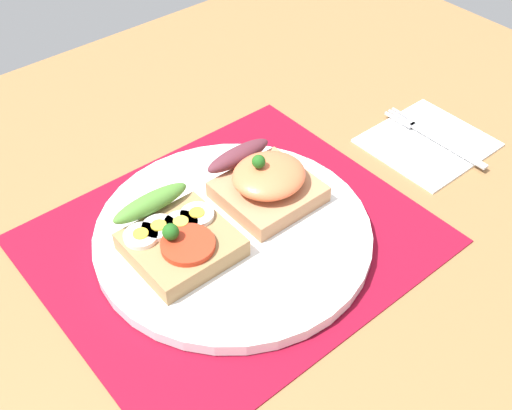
% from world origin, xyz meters
% --- Properties ---
extents(ground_plane, '(1.20, 0.90, 0.03)m').
position_xyz_m(ground_plane, '(0.00, 0.00, -0.02)').
color(ground_plane, olive).
extents(placemat, '(0.37, 0.32, 0.00)m').
position_xyz_m(placemat, '(0.00, 0.00, 0.00)').
color(placemat, maroon).
rests_on(placemat, ground_plane).
extents(plate, '(0.28, 0.28, 0.01)m').
position_xyz_m(plate, '(0.00, 0.00, 0.01)').
color(plate, white).
rests_on(plate, placemat).
extents(sandwich_egg_tomato, '(0.10, 0.11, 0.04)m').
position_xyz_m(sandwich_egg_tomato, '(-0.06, 0.01, 0.03)').
color(sandwich_egg_tomato, '#9D764B').
rests_on(sandwich_egg_tomato, plate).
extents(sandwich_salmon, '(0.09, 0.10, 0.06)m').
position_xyz_m(sandwich_salmon, '(0.06, 0.02, 0.04)').
color(sandwich_salmon, '#B27B54').
rests_on(sandwich_salmon, plate).
extents(napkin, '(0.13, 0.12, 0.01)m').
position_xyz_m(napkin, '(0.28, -0.02, 0.00)').
color(napkin, white).
rests_on(napkin, ground_plane).
extents(fork, '(0.02, 0.14, 0.00)m').
position_xyz_m(fork, '(0.28, -0.02, 0.01)').
color(fork, '#B7B7BC').
rests_on(fork, napkin).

